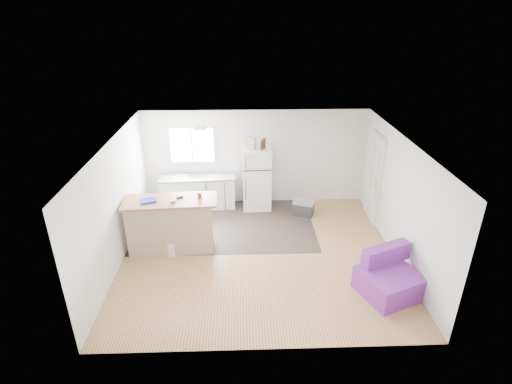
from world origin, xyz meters
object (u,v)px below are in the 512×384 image
cleaner_jug (172,249)px  purple_seat (389,278)px  red_cup (199,195)px  bottle_right (264,143)px  kitchen_cabinets (198,191)px  cardboard_box (251,143)px  blue_tray (148,201)px  cooler (303,208)px  mop (173,243)px  peninsula (171,225)px  refrigerator (257,178)px  bottle_left (262,145)px

cleaner_jug → purple_seat: bearing=-12.3°
red_cup → bottle_right: size_ratio=0.48×
kitchen_cabinets → cardboard_box: size_ratio=6.32×
red_cup → blue_tray: red_cup is taller
kitchen_cabinets → cooler: kitchen_cabinets is taller
cleaner_jug → mop: size_ratio=0.28×
purple_seat → blue_tray: (-4.42, 1.47, 0.87)m
peninsula → blue_tray: blue_tray is taller
mop → blue_tray: size_ratio=3.94×
kitchen_cabinets → refrigerator: bearing=-5.5°
refrigerator → cardboard_box: 0.93m
refrigerator → cleaner_jug: refrigerator is taller
purple_seat → red_cup: bearing=132.3°
refrigerator → cardboard_box: size_ratio=5.16×
refrigerator → purple_seat: size_ratio=1.28×
kitchen_cabinets → red_cup: bearing=-85.9°
peninsula → red_cup: (0.62, 0.06, 0.62)m
cleaner_jug → bottle_left: bottle_left is taller
cooler → blue_tray: blue_tray is taller
blue_tray → bottle_right: bearing=39.2°
cardboard_box → blue_tray: bearing=-137.6°
cardboard_box → bottle_right: bearing=10.4°
mop → bottle_right: (1.96, 2.04, 1.44)m
cooler → bottle_right: bearing=173.4°
mop → blue_tray: bearing=172.6°
kitchen_cabinets → refrigerator: (1.46, -0.05, 0.35)m
cooler → bottle_left: (-1.00, 0.37, 1.48)m
peninsula → cleaner_jug: size_ratio=5.66×
purple_seat → cleaner_jug: purple_seat is taller
mop → bottle_left: size_ratio=4.73×
peninsula → purple_seat: (4.03, -1.54, -0.29)m
kitchen_cabinets → bottle_left: bearing=-9.3°
cardboard_box → cooler: bearing=-19.0°
mop → cardboard_box: cardboard_box is taller
cooler → bottle_left: 1.83m
purple_seat → bottle_right: bearing=98.0°
bottle_left → peninsula: bearing=-137.8°
purple_seat → red_cup: size_ratio=10.11×
peninsula → kitchen_cabinets: bearing=75.9°
refrigerator → red_cup: bearing=-125.5°
kitchen_cabinets → peninsula: (-0.36, -1.92, 0.15)m
kitchen_cabinets → purple_seat: (3.67, -3.46, -0.14)m
blue_tray → cleaner_jug: bearing=-25.6°
refrigerator → purple_seat: (2.21, -3.41, -0.49)m
refrigerator → cleaner_jug: 2.86m
kitchen_cabinets → cardboard_box: bearing=-7.5°
cardboard_box → peninsula: bearing=-132.7°
red_cup → purple_seat: bearing=-25.0°
purple_seat → blue_tray: 4.74m
cooler → bottle_right: 1.82m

